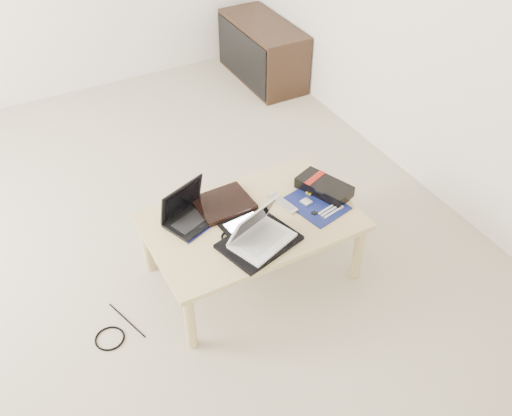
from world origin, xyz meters
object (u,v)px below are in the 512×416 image
netbook (190,213)px  white_laptop (259,234)px  media_cabinet (262,51)px  gpu_box (324,187)px  coffee_table (252,226)px

netbook → white_laptop: 0.40m
media_cabinet → gpu_box: bearing=-109.5°
media_cabinet → white_laptop: size_ratio=2.54×
netbook → white_laptop: (0.23, -0.33, 0.02)m
netbook → media_cabinet: bearing=52.1°
gpu_box → netbook: bearing=169.4°
white_laptop → gpu_box: bearing=20.1°
media_cabinet → gpu_box: 2.13m
coffee_table → netbook: netbook is taller
white_laptop → gpu_box: white_laptop is taller
coffee_table → white_laptop: size_ratio=3.10×
netbook → gpu_box: (0.75, -0.14, -0.01)m
gpu_box → media_cabinet: bearing=70.5°
media_cabinet → white_laptop: bearing=-119.1°
netbook → white_laptop: white_laptop is taller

